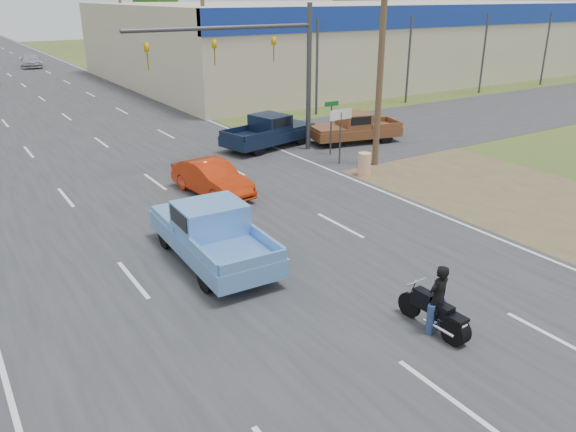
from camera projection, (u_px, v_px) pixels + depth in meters
ground at (444, 395)px, 11.03m from camera, size 200.00×200.00×0.00m
main_road at (42, 99)px, 42.28m from camera, size 15.00×180.00×0.02m
cross_road at (139, 170)px, 25.09m from camera, size 120.00×10.00×0.02m
dirt_verge at (447, 176)px, 24.38m from camera, size 8.00×18.00×0.01m
big_box_store at (370, 37)px, 57.13m from camera, size 50.00×28.10×6.60m
utility_pole_1 at (382, 45)px, 24.02m from camera, size 2.00×0.28×10.00m
utility_pole_2 at (204, 26)px, 38.08m from camera, size 2.00×0.28×10.00m
utility_pole_3 at (122, 18)px, 52.15m from camera, size 2.00×0.28×10.00m
tree_3 at (358, 2)px, 91.16m from camera, size 8.40×8.40×10.40m
tree_5 at (156, 3)px, 98.22m from camera, size 7.98×7.98×9.88m
barrel_0 at (364, 164)px, 24.25m from camera, size 0.56×0.56×1.00m
barrel_1 at (271, 127)px, 31.10m from camera, size 0.56×0.56×1.00m
lane_sign at (341, 123)px, 25.40m from camera, size 1.20×0.08×2.52m
street_name_sign at (331, 122)px, 26.98m from camera, size 0.80×0.08×2.61m
signal_mast at (261, 54)px, 25.48m from camera, size 9.12×0.40×7.00m
red_convertible at (212, 179)px, 21.84m from camera, size 1.93×4.16×1.32m
motorcycle at (438, 315)px, 12.90m from camera, size 0.63×2.05×1.04m
rider at (438, 302)px, 12.81m from camera, size 0.60×0.41×1.61m
blue_pickup at (211, 231)px, 16.38m from camera, size 2.26×5.42×1.77m
navy_pickup at (271, 131)px, 28.66m from camera, size 5.36×2.99×1.68m
brown_pickup at (353, 128)px, 29.54m from camera, size 5.04×2.84×1.58m
distant_car_silver at (31, 60)px, 60.43m from camera, size 2.66×5.21×1.45m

